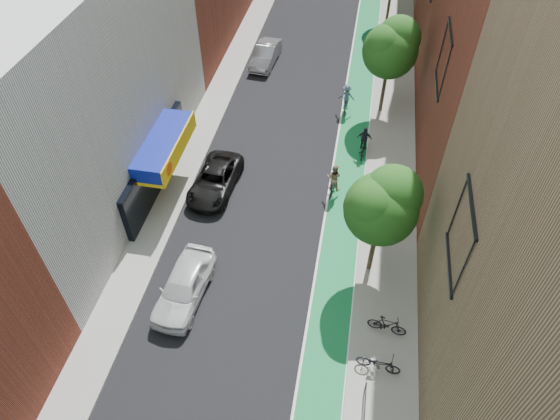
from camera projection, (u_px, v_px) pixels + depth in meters
The scene contains 14 objects.
bike_lane at pixel (359, 94), 36.41m from camera, with size 2.00×68.00×0.01m, color #157838.
sidewalk_left at pixel (226, 80), 37.60m from camera, with size 2.00×68.00×0.15m, color gray.
sidewalk_right at pixel (394, 96), 36.05m from camera, with size 3.00×68.00×0.15m, color gray.
building_left_white at pixel (65, 92), 25.75m from camera, with size 8.00×20.00×12.00m, color silver.
tree_near at pixel (383, 204), 21.92m from camera, with size 3.40×3.36×6.42m.
tree_mid at pixel (392, 47), 31.34m from camera, with size 3.55×3.53×6.74m.
parked_car_white at pixel (184, 286), 23.56m from camera, with size 1.90×4.72×1.61m, color silver.
parked_car_black at pixel (215, 180), 28.91m from camera, with size 2.26×4.89×1.36m, color black.
parked_car_silver at pixel (266, 55), 38.94m from camera, with size 1.57×4.51×1.49m, color gray.
cyclist_lane_near at pixel (333, 181), 28.46m from camera, with size 0.93×1.54×2.08m.
cyclist_lane_mid at pixel (364, 145), 31.15m from camera, with size 0.95×1.91×1.94m.
cyclist_lane_far at pixel (346, 100), 34.24m from camera, with size 1.11×1.61×2.05m.
parked_bike_mid at pixel (387, 325), 22.23m from camera, with size 0.50×1.77×1.06m, color black.
parked_bike_far at pixel (379, 363), 20.99m from camera, with size 0.66×1.89×1.00m, color black.
Camera 1 is at (3.95, -5.98, 20.21)m, focal length 32.00 mm.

